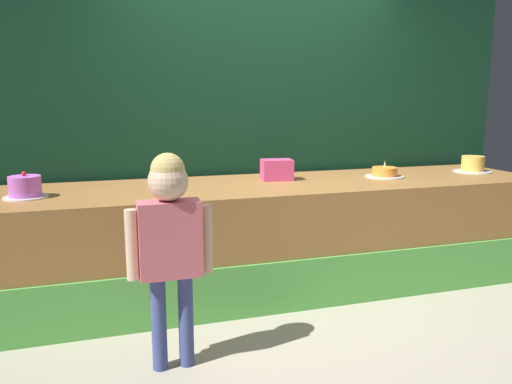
% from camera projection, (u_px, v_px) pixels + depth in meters
% --- Properties ---
extents(ground_plane, '(12.00, 12.00, 0.00)m').
position_uv_depth(ground_plane, '(307.00, 309.00, 3.53)').
color(ground_plane, '#ADA38E').
extents(stage_platform, '(4.28, 1.06, 0.83)m').
position_uv_depth(stage_platform, '(282.00, 235.00, 3.94)').
color(stage_platform, '#9E6B38').
rests_on(stage_platform, ground_plane).
extents(curtain_backdrop, '(4.81, 0.08, 3.12)m').
position_uv_depth(curtain_backdrop, '(258.00, 88.00, 4.32)').
color(curtain_backdrop, '#113823').
rests_on(curtain_backdrop, ground_plane).
extents(child_figure, '(0.46, 0.21, 1.19)m').
position_uv_depth(child_figure, '(170.00, 232.00, 2.64)').
color(child_figure, '#3F4C8C').
rests_on(child_figure, ground_plane).
extents(pink_box, '(0.26, 0.19, 0.17)m').
position_uv_depth(pink_box, '(277.00, 170.00, 3.98)').
color(pink_box, '#E34885').
rests_on(pink_box, stage_platform).
extents(donut, '(0.12, 0.12, 0.04)m').
position_uv_depth(donut, '(164.00, 185.00, 3.63)').
color(donut, orange).
rests_on(donut, stage_platform).
extents(cake_left, '(0.28, 0.28, 0.17)m').
position_uv_depth(cake_left, '(25.00, 187.00, 3.26)').
color(cake_left, white).
rests_on(cake_left, stage_platform).
extents(cake_center, '(0.32, 0.32, 0.14)m').
position_uv_depth(cake_center, '(384.00, 173.00, 4.15)').
color(cake_center, silver).
rests_on(cake_center, stage_platform).
extents(cake_right, '(0.33, 0.33, 0.14)m').
position_uv_depth(cake_right, '(473.00, 165.00, 4.44)').
color(cake_right, silver).
rests_on(cake_right, stage_platform).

